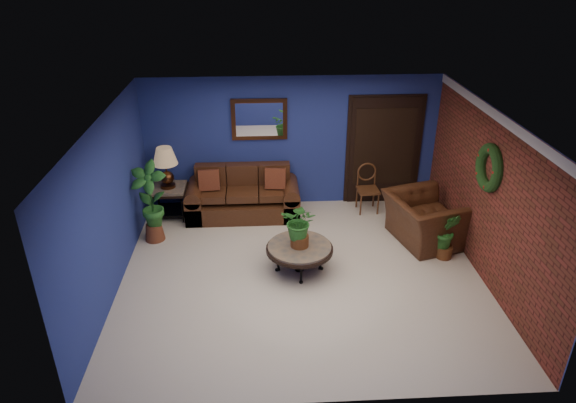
{
  "coord_description": "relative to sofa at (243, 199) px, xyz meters",
  "views": [
    {
      "loc": [
        -0.59,
        -6.58,
        4.57
      ],
      "look_at": [
        -0.18,
        0.55,
        0.99
      ],
      "focal_mm": 32.0,
      "sensor_mm": 36.0,
      "label": 1
    }
  ],
  "objects": [
    {
      "name": "end_table",
      "position": [
        -1.36,
        -0.03,
        0.15
      ],
      "size": [
        0.65,
        0.65,
        0.6
      ],
      "color": "#4D4844",
      "rests_on": "ground"
    },
    {
      "name": "closet_door",
      "position": [
        2.69,
        0.39,
        0.74
      ],
      "size": [
        1.44,
        0.06,
        2.18
      ],
      "primitive_type": "cube",
      "color": "black",
      "rests_on": "wall_back"
    },
    {
      "name": "wall_right_brick",
      "position": [
        3.69,
        -2.08,
        0.94
      ],
      "size": [
        0.04,
        5.0,
        2.5
      ],
      "primitive_type": "cube",
      "color": "maroon",
      "rests_on": "ground"
    },
    {
      "name": "tall_plant",
      "position": [
        -1.51,
        -0.89,
        0.46
      ],
      "size": [
        0.7,
        0.55,
        1.42
      ],
      "color": "brown",
      "rests_on": "ground"
    },
    {
      "name": "ceiling",
      "position": [
        0.94,
        -2.08,
        2.19
      ],
      "size": [
        5.5,
        5.0,
        0.02
      ],
      "primitive_type": "cube",
      "color": "white",
      "rests_on": "wall_back"
    },
    {
      "name": "wall_back",
      "position": [
        0.94,
        0.42,
        0.94
      ],
      "size": [
        5.5,
        0.04,
        2.5
      ],
      "primitive_type": "cube",
      "color": "navy",
      "rests_on": "ground"
    },
    {
      "name": "floor",
      "position": [
        0.94,
        -2.08,
        -0.31
      ],
      "size": [
        5.5,
        5.5,
        0.0
      ],
      "primitive_type": "plane",
      "color": "beige",
      "rests_on": "ground"
    },
    {
      "name": "armchair",
      "position": [
        3.09,
        -1.17,
        0.1
      ],
      "size": [
        1.38,
        1.49,
        0.81
      ],
      "primitive_type": "imported",
      "rotation": [
        0.0,
        0.0,
        1.84
      ],
      "color": "#442513",
      "rests_on": "ground"
    },
    {
      "name": "wall_left",
      "position": [
        -1.81,
        -2.08,
        0.94
      ],
      "size": [
        0.04,
        5.0,
        2.5
      ],
      "primitive_type": "cube",
      "color": "navy",
      "rests_on": "ground"
    },
    {
      "name": "side_chair",
      "position": [
        2.35,
        0.04,
        0.21
      ],
      "size": [
        0.41,
        0.41,
        0.92
      ],
      "rotation": [
        0.0,
        0.0,
        0.05
      ],
      "color": "#532A17",
      "rests_on": "ground"
    },
    {
      "name": "crown_molding",
      "position": [
        3.66,
        -2.08,
        2.12
      ],
      "size": [
        0.03,
        5.0,
        0.14
      ],
      "primitive_type": "cube",
      "color": "white",
      "rests_on": "wall_right_brick"
    },
    {
      "name": "coffee_table",
      "position": [
        0.91,
        -1.96,
        0.08
      ],
      "size": [
        1.04,
        1.04,
        0.44
      ],
      "rotation": [
        0.0,
        0.0,
        -0.35
      ],
      "color": "#4D4844",
      "rests_on": "ground"
    },
    {
      "name": "wall_mirror",
      "position": [
        0.34,
        0.38,
        1.41
      ],
      "size": [
        1.02,
        0.06,
        0.77
      ],
      "primitive_type": "cube",
      "color": "#482512",
      "rests_on": "wall_back"
    },
    {
      "name": "floor_plant",
      "position": [
        3.29,
        -1.72,
        0.12
      ],
      "size": [
        0.42,
        0.37,
        0.82
      ],
      "color": "brown",
      "rests_on": "ground"
    },
    {
      "name": "table_lamp",
      "position": [
        -1.36,
        -0.03,
        0.77
      ],
      "size": [
        0.45,
        0.45,
        0.74
      ],
      "color": "#482512",
      "rests_on": "end_table"
    },
    {
      "name": "coffee_plant",
      "position": [
        0.91,
        -1.96,
        0.53
      ],
      "size": [
        0.65,
        0.61,
        0.72
      ],
      "color": "brown",
      "rests_on": "coffee_table"
    },
    {
      "name": "sofa",
      "position": [
        0.0,
        0.0,
        0.0
      ],
      "size": [
        2.07,
        0.9,
        0.93
      ],
      "color": "#442513",
      "rests_on": "ground"
    },
    {
      "name": "wreath",
      "position": [
        3.63,
        -2.03,
        1.39
      ],
      "size": [
        0.16,
        0.72,
        0.72
      ],
      "primitive_type": "torus",
      "rotation": [
        0.0,
        1.57,
        0.0
      ],
      "color": "black",
      "rests_on": "wall_right_brick"
    }
  ]
}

